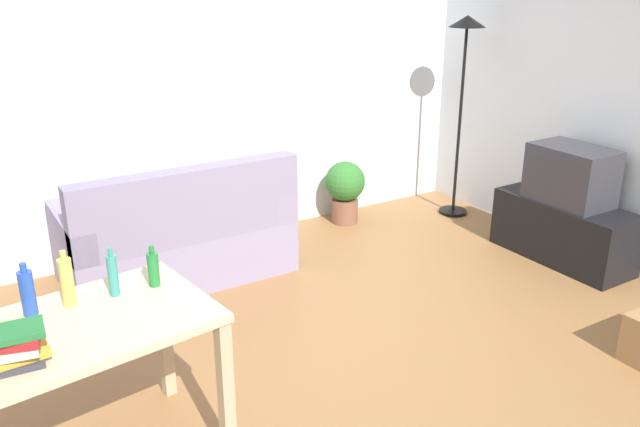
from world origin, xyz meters
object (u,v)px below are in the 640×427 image
(book_stack, at_px, (11,347))
(bottle_blue, at_px, (27,292))
(tv, at_px, (571,175))
(bottle_squat, at_px, (67,281))
(bottle_tall, at_px, (113,275))
(bottle_green, at_px, (153,269))
(torchiere_lamp, at_px, (464,62))
(potted_plant, at_px, (345,188))
(tv_stand, at_px, (563,231))
(couch, at_px, (179,239))
(desk, at_px, (71,349))

(book_stack, bearing_deg, bottle_blue, 72.89)
(tv, bearing_deg, bottle_squat, 93.60)
(bottle_squat, height_order, bottle_tall, bottle_squat)
(bottle_blue, relative_size, bottle_green, 1.18)
(torchiere_lamp, bearing_deg, book_stack, -155.04)
(torchiere_lamp, height_order, potted_plant, torchiere_lamp)
(tv_stand, distance_m, bottle_green, 3.41)
(bottle_blue, xyz_separation_m, book_stack, (-0.12, -0.40, -0.02))
(tv_stand, xyz_separation_m, book_stack, (-4.02, -0.63, 0.61))
(couch, relative_size, bottle_blue, 6.67)
(tv, height_order, bottle_green, bottle_green)
(couch, xyz_separation_m, torchiere_lamp, (2.70, -0.04, 1.10))
(couch, relative_size, bottle_green, 7.90)
(tv, distance_m, bottle_squat, 3.74)
(couch, height_order, tv, same)
(desk, xyz_separation_m, book_stack, (-0.23, -0.20, 0.20))
(bottle_green, distance_m, book_stack, 0.77)
(couch, bearing_deg, torchiere_lamp, 179.23)
(torchiere_lamp, bearing_deg, potted_plant, 160.99)
(bottle_tall, bearing_deg, tv, 4.01)
(torchiere_lamp, relative_size, bottle_green, 8.83)
(bottle_blue, bearing_deg, couch, 51.58)
(tv_stand, height_order, bottle_green, bottle_green)
(couch, height_order, tv_stand, couch)
(tv_stand, bearing_deg, torchiere_lamp, 0.00)
(tv_stand, distance_m, tv, 0.46)
(tv, xyz_separation_m, book_stack, (-4.02, -0.63, 0.15))
(tv_stand, relative_size, bottle_blue, 4.53)
(bottle_tall, bearing_deg, torchiere_lamp, 22.81)
(potted_plant, height_order, bottle_tall, bottle_tall)
(bottle_blue, xyz_separation_m, bottle_green, (0.55, -0.01, -0.02))
(bottle_green, bearing_deg, book_stack, -150.29)
(bottle_tall, bearing_deg, desk, -144.37)
(bottle_blue, bearing_deg, bottle_green, -1.57)
(bottle_tall, distance_m, book_stack, 0.62)
(bottle_green, relative_size, book_stack, 0.79)
(tv, height_order, desk, tv)
(tv_stand, height_order, torchiere_lamp, torchiere_lamp)
(book_stack, bearing_deg, potted_plant, 36.44)
(bottle_blue, distance_m, book_stack, 0.42)
(desk, height_order, bottle_tall, bottle_tall)
(couch, height_order, bottle_blue, bottle_blue)
(bottle_green, bearing_deg, couch, 66.92)
(bottle_tall, relative_size, bottle_green, 1.16)
(tv_stand, relative_size, book_stack, 4.26)
(desk, bearing_deg, torchiere_lamp, 16.60)
(tv_stand, relative_size, desk, 0.86)
(couch, distance_m, tv, 3.01)
(bottle_squat, distance_m, bottle_green, 0.39)
(bottle_squat, xyz_separation_m, bottle_tall, (0.20, -0.01, -0.01))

